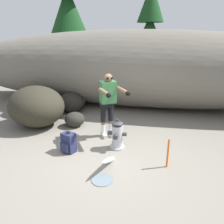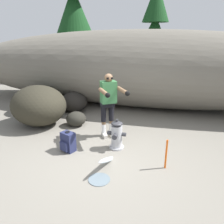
{
  "view_description": "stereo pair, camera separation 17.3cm",
  "coord_description": "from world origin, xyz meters",
  "px_view_note": "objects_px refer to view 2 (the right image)",
  "views": [
    {
      "loc": [
        1.12,
        -3.96,
        2.42
      ],
      "look_at": [
        -0.02,
        0.7,
        0.75
      ],
      "focal_mm": 34.88,
      "sensor_mm": 36.0,
      "label": 1
    },
    {
      "loc": [
        1.28,
        -3.92,
        2.42
      ],
      "look_at": [
        -0.02,
        0.7,
        0.75
      ],
      "focal_mm": 34.88,
      "sensor_mm": 36.0,
      "label": 2
    }
  ],
  "objects_px": {
    "fire_hydrant": "(117,135)",
    "boulder_large": "(39,105)",
    "boulder_small": "(74,101)",
    "boulder_outlier": "(76,119)",
    "spare_backpack": "(68,142)",
    "boulder_mid": "(38,100)",
    "survey_stake": "(166,154)",
    "utility_worker": "(108,98)"
  },
  "relations": [
    {
      "from": "boulder_outlier",
      "to": "utility_worker",
      "type": "bearing_deg",
      "value": -22.61
    },
    {
      "from": "spare_backpack",
      "to": "boulder_small",
      "type": "distance_m",
      "value": 2.75
    },
    {
      "from": "boulder_small",
      "to": "boulder_outlier",
      "type": "xyz_separation_m",
      "value": [
        0.59,
        -1.16,
        -0.14
      ]
    },
    {
      "from": "fire_hydrant",
      "to": "boulder_small",
      "type": "bearing_deg",
      "value": 133.75
    },
    {
      "from": "spare_backpack",
      "to": "boulder_mid",
      "type": "bearing_deg",
      "value": -112.61
    },
    {
      "from": "spare_backpack",
      "to": "boulder_large",
      "type": "distance_m",
      "value": 1.96
    },
    {
      "from": "utility_worker",
      "to": "boulder_mid",
      "type": "bearing_deg",
      "value": -147.96
    },
    {
      "from": "utility_worker",
      "to": "boulder_mid",
      "type": "distance_m",
      "value": 3.15
    },
    {
      "from": "boulder_large",
      "to": "boulder_small",
      "type": "relative_size",
      "value": 1.83
    },
    {
      "from": "boulder_mid",
      "to": "boulder_small",
      "type": "xyz_separation_m",
      "value": [
        1.15,
        0.39,
        -0.07
      ]
    },
    {
      "from": "utility_worker",
      "to": "spare_backpack",
      "type": "distance_m",
      "value": 1.39
    },
    {
      "from": "survey_stake",
      "to": "boulder_small",
      "type": "bearing_deg",
      "value": 139.86
    },
    {
      "from": "fire_hydrant",
      "to": "boulder_mid",
      "type": "height_order",
      "value": "boulder_mid"
    },
    {
      "from": "spare_backpack",
      "to": "boulder_outlier",
      "type": "relative_size",
      "value": 0.84
    },
    {
      "from": "utility_worker",
      "to": "boulder_small",
      "type": "relative_size",
      "value": 1.79
    },
    {
      "from": "boulder_mid",
      "to": "survey_stake",
      "type": "relative_size",
      "value": 2.34
    },
    {
      "from": "utility_worker",
      "to": "boulder_outlier",
      "type": "relative_size",
      "value": 2.87
    },
    {
      "from": "boulder_mid",
      "to": "boulder_small",
      "type": "bearing_deg",
      "value": 18.78
    },
    {
      "from": "boulder_large",
      "to": "boulder_small",
      "type": "height_order",
      "value": "boulder_large"
    },
    {
      "from": "boulder_mid",
      "to": "survey_stake",
      "type": "distance_m",
      "value": 4.85
    },
    {
      "from": "boulder_large",
      "to": "fire_hydrant",
      "type": "bearing_deg",
      "value": -17.53
    },
    {
      "from": "utility_worker",
      "to": "survey_stake",
      "type": "xyz_separation_m",
      "value": [
        1.46,
        -1.03,
        -0.72
      ]
    },
    {
      "from": "spare_backpack",
      "to": "boulder_large",
      "type": "xyz_separation_m",
      "value": [
        -1.5,
        1.21,
        0.35
      ]
    },
    {
      "from": "boulder_small",
      "to": "survey_stake",
      "type": "xyz_separation_m",
      "value": [
        3.15,
        -2.65,
        -0.04
      ]
    },
    {
      "from": "fire_hydrant",
      "to": "boulder_large",
      "type": "xyz_separation_m",
      "value": [
        -2.5,
        0.79,
        0.25
      ]
    },
    {
      "from": "utility_worker",
      "to": "spare_backpack",
      "type": "xyz_separation_m",
      "value": [
        -0.65,
        -0.93,
        -0.81
      ]
    },
    {
      "from": "spare_backpack",
      "to": "survey_stake",
      "type": "xyz_separation_m",
      "value": [
        2.11,
        -0.1,
        0.08
      ]
    },
    {
      "from": "boulder_large",
      "to": "boulder_mid",
      "type": "height_order",
      "value": "boulder_large"
    },
    {
      "from": "utility_worker",
      "to": "boulder_outlier",
      "type": "bearing_deg",
      "value": -147.14
    },
    {
      "from": "fire_hydrant",
      "to": "survey_stake",
      "type": "distance_m",
      "value": 1.23
    },
    {
      "from": "boulder_mid",
      "to": "spare_backpack",
      "type": "bearing_deg",
      "value": -44.7
    },
    {
      "from": "fire_hydrant",
      "to": "boulder_small",
      "type": "xyz_separation_m",
      "value": [
        -2.03,
        2.13,
        0.03
      ]
    },
    {
      "from": "boulder_small",
      "to": "survey_stake",
      "type": "distance_m",
      "value": 4.12
    },
    {
      "from": "utility_worker",
      "to": "spare_backpack",
      "type": "relative_size",
      "value": 3.43
    },
    {
      "from": "fire_hydrant",
      "to": "boulder_small",
      "type": "distance_m",
      "value": 2.94
    },
    {
      "from": "spare_backpack",
      "to": "boulder_large",
      "type": "relative_size",
      "value": 0.29
    },
    {
      "from": "fire_hydrant",
      "to": "survey_stake",
      "type": "bearing_deg",
      "value": -25.39
    },
    {
      "from": "boulder_mid",
      "to": "utility_worker",
      "type": "bearing_deg",
      "value": -23.43
    },
    {
      "from": "spare_backpack",
      "to": "boulder_outlier",
      "type": "height_order",
      "value": "spare_backpack"
    },
    {
      "from": "spare_backpack",
      "to": "boulder_small",
      "type": "relative_size",
      "value": 0.52
    },
    {
      "from": "boulder_small",
      "to": "boulder_large",
      "type": "bearing_deg",
      "value": -109.19
    },
    {
      "from": "spare_backpack",
      "to": "boulder_mid",
      "type": "relative_size",
      "value": 0.33
    }
  ]
}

